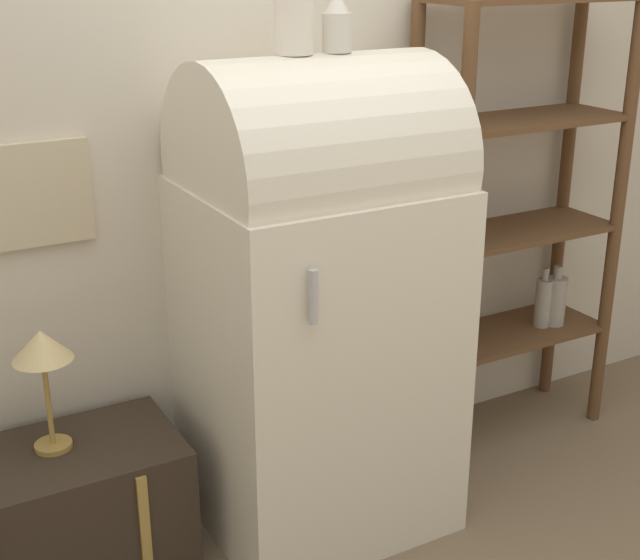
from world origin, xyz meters
TOP-DOWN VIEW (x-y plane):
  - ground_plane at (0.00, 0.00)m, footprint 12.00×12.00m
  - wall_back at (-0.01, 0.57)m, footprint 7.00×0.09m
  - refrigerator at (-0.00, 0.21)m, footprint 0.76×0.70m
  - suitcase_trunk at (-0.86, 0.30)m, footprint 0.77×0.43m
  - shelf_unit at (0.93, 0.36)m, footprint 0.80×0.34m
  - vase_left at (-0.07, 0.23)m, footprint 0.11×0.11m
  - vase_center at (0.07, 0.22)m, footprint 0.09×0.09m
  - desk_lamp at (-0.83, 0.33)m, footprint 0.17×0.17m

SIDE VIEW (x-z plane):
  - ground_plane at x=0.00m, z-range 0.00..0.00m
  - suitcase_trunk at x=-0.86m, z-range 0.00..0.43m
  - desk_lamp at x=-0.83m, z-range 0.55..0.93m
  - refrigerator at x=0.00m, z-range 0.03..1.56m
  - shelf_unit at x=0.93m, z-range 0.08..1.75m
  - wall_back at x=-0.01m, z-range 0.00..2.70m
  - vase_center at x=0.07m, z-range 1.53..1.70m
  - vase_left at x=-0.07m, z-range 1.53..1.77m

